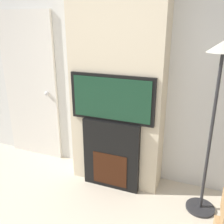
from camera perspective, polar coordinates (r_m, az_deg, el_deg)
The scene contains 6 objects.
wall_back at distance 2.92m, azimuth 2.74°, elevation 10.17°, with size 6.00×0.06×2.70m.
chimney_breast at distance 2.74m, azimuth 1.34°, elevation 9.53°, with size 1.04×0.34×2.70m.
fireplace at distance 2.91m, azimuth -0.01°, elevation -9.65°, with size 0.66×0.15×0.82m.
television at distance 2.64m, azimuth -0.03°, elevation 3.13°, with size 0.94×0.07×0.51m.
floor_lamp at distance 2.39m, azimuth 22.77°, elevation 3.40°, with size 0.29×0.29×1.70m.
entry_door at distance 3.60m, azimuth -18.14°, elevation 5.27°, with size 0.83×0.09×1.99m.
Camera 1 is at (0.93, -0.70, 1.83)m, focal length 40.00 mm.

